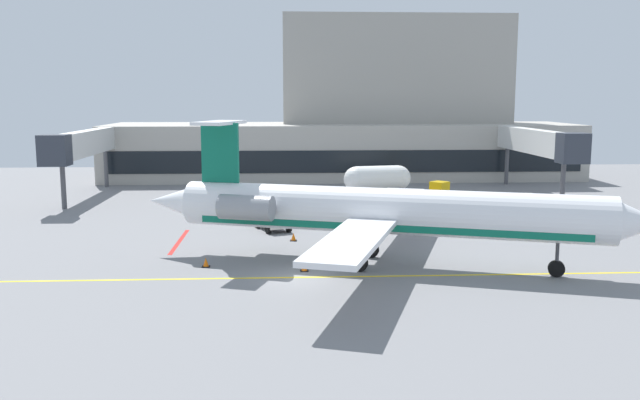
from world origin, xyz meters
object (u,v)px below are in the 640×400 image
Objects in this scene: baggage_tug at (271,217)px; regional_jet at (379,211)px; fuel_tank at (377,179)px; pushback_tractor at (435,195)px; belt_loader at (333,213)px.

regional_jet is at bearing -59.80° from baggage_tug.
pushback_tractor is at bearing -57.76° from fuel_tank.
pushback_tractor is (8.31, 21.87, -2.26)m from regional_jet.
baggage_tug is 18.26m from pushback_tractor.
baggage_tug is 1.03× the size of belt_loader.
fuel_tank is (-4.39, 6.96, 0.67)m from pushback_tractor.
belt_loader is (4.76, 1.43, -0.03)m from baggage_tug.
belt_loader is at bearing 97.98° from regional_jet.
fuel_tank is at bearing 82.25° from regional_jet.
pushback_tractor reaches higher than baggage_tug.
regional_jet is 8.05× the size of belt_loader.
regional_jet is 29.13m from fuel_tank.
regional_jet reaches higher than baggage_tug.
pushback_tractor is at bearing 42.38° from belt_loader.
baggage_tug is at bearing -163.27° from belt_loader.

